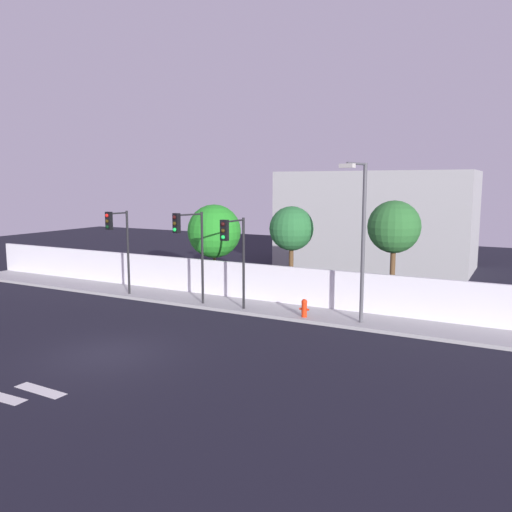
{
  "coord_description": "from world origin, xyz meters",
  "views": [
    {
      "loc": [
        12.73,
        -12.83,
        5.92
      ],
      "look_at": [
        2.45,
        6.5,
        2.83
      ],
      "focal_mm": 36.16,
      "sensor_mm": 36.0,
      "label": 1
    }
  ],
  "objects_px": {
    "traffic_light_right": "(117,234)",
    "roadside_tree_midleft": "(291,229)",
    "roadside_tree_leftmost": "(214,231)",
    "street_lamp_curbside": "(361,231)",
    "roadside_tree_midright": "(394,227)",
    "fire_hydrant": "(304,307)",
    "traffic_light_center": "(233,244)",
    "traffic_light_left": "(188,238)"
  },
  "relations": [
    {
      "from": "roadside_tree_midright",
      "to": "roadside_tree_leftmost",
      "type": "bearing_deg",
      "value": 180.0
    },
    {
      "from": "traffic_light_left",
      "to": "roadside_tree_leftmost",
      "type": "distance_m",
      "value": 4.2
    },
    {
      "from": "roadside_tree_leftmost",
      "to": "roadside_tree_midright",
      "type": "relative_size",
      "value": 0.93
    },
    {
      "from": "roadside_tree_leftmost",
      "to": "roadside_tree_midright",
      "type": "distance_m",
      "value": 9.72
    },
    {
      "from": "fire_hydrant",
      "to": "traffic_light_center",
      "type": "bearing_deg",
      "value": -165.51
    },
    {
      "from": "traffic_light_left",
      "to": "traffic_light_right",
      "type": "distance_m",
      "value": 4.52
    },
    {
      "from": "roadside_tree_leftmost",
      "to": "roadside_tree_midleft",
      "type": "distance_m",
      "value": 4.61
    },
    {
      "from": "street_lamp_curbside",
      "to": "roadside_tree_leftmost",
      "type": "xyz_separation_m",
      "value": [
        -9.11,
        3.2,
        -0.68
      ]
    },
    {
      "from": "traffic_light_center",
      "to": "roadside_tree_midright",
      "type": "relative_size",
      "value": 0.82
    },
    {
      "from": "traffic_light_center",
      "to": "traffic_light_right",
      "type": "relative_size",
      "value": 0.97
    },
    {
      "from": "traffic_light_right",
      "to": "roadside_tree_midright",
      "type": "height_order",
      "value": "roadside_tree_midright"
    },
    {
      "from": "traffic_light_center",
      "to": "street_lamp_curbside",
      "type": "bearing_deg",
      "value": 9.33
    },
    {
      "from": "traffic_light_right",
      "to": "traffic_light_left",
      "type": "bearing_deg",
      "value": -2.19
    },
    {
      "from": "traffic_light_left",
      "to": "fire_hydrant",
      "type": "bearing_deg",
      "value": 7.49
    },
    {
      "from": "roadside_tree_midleft",
      "to": "roadside_tree_midright",
      "type": "height_order",
      "value": "roadside_tree_midright"
    },
    {
      "from": "roadside_tree_leftmost",
      "to": "roadside_tree_midright",
      "type": "height_order",
      "value": "roadside_tree_midright"
    },
    {
      "from": "roadside_tree_midright",
      "to": "street_lamp_curbside",
      "type": "bearing_deg",
      "value": -100.38
    },
    {
      "from": "traffic_light_right",
      "to": "roadside_tree_midright",
      "type": "distance_m",
      "value": 13.63
    },
    {
      "from": "fire_hydrant",
      "to": "roadside_tree_midleft",
      "type": "bearing_deg",
      "value": 122.65
    },
    {
      "from": "traffic_light_right",
      "to": "fire_hydrant",
      "type": "bearing_deg",
      "value": 3.17
    },
    {
      "from": "street_lamp_curbside",
      "to": "fire_hydrant",
      "type": "distance_m",
      "value": 4.2
    },
    {
      "from": "traffic_light_right",
      "to": "roadside_tree_midleft",
      "type": "distance_m",
      "value": 8.85
    },
    {
      "from": "street_lamp_curbside",
      "to": "roadside_tree_midright",
      "type": "distance_m",
      "value": 3.26
    },
    {
      "from": "traffic_light_center",
      "to": "roadside_tree_leftmost",
      "type": "relative_size",
      "value": 0.88
    },
    {
      "from": "street_lamp_curbside",
      "to": "fire_hydrant",
      "type": "relative_size",
      "value": 8.26
    },
    {
      "from": "traffic_light_left",
      "to": "roadside_tree_leftmost",
      "type": "xyz_separation_m",
      "value": [
        -1.16,
        4.04,
        -0.08
      ]
    },
    {
      "from": "roadside_tree_midright",
      "to": "fire_hydrant",
      "type": "bearing_deg",
      "value": -132.07
    },
    {
      "from": "traffic_light_left",
      "to": "roadside_tree_leftmost",
      "type": "height_order",
      "value": "roadside_tree_leftmost"
    },
    {
      "from": "traffic_light_center",
      "to": "street_lamp_curbside",
      "type": "xyz_separation_m",
      "value": [
        5.5,
        0.9,
        0.74
      ]
    },
    {
      "from": "street_lamp_curbside",
      "to": "traffic_light_center",
      "type": "bearing_deg",
      "value": -170.67
    },
    {
      "from": "traffic_light_left",
      "to": "traffic_light_right",
      "type": "relative_size",
      "value": 1.01
    },
    {
      "from": "traffic_light_left",
      "to": "fire_hydrant",
      "type": "distance_m",
      "value": 6.28
    },
    {
      "from": "traffic_light_left",
      "to": "street_lamp_curbside",
      "type": "relative_size",
      "value": 0.67
    },
    {
      "from": "traffic_light_center",
      "to": "roadside_tree_midleft",
      "type": "xyz_separation_m",
      "value": [
        0.99,
        4.11,
        0.38
      ]
    },
    {
      "from": "traffic_light_center",
      "to": "street_lamp_curbside",
      "type": "distance_m",
      "value": 5.62
    },
    {
      "from": "traffic_light_right",
      "to": "roadside_tree_midleft",
      "type": "xyz_separation_m",
      "value": [
        7.96,
        3.86,
        0.3
      ]
    },
    {
      "from": "roadside_tree_midleft",
      "to": "roadside_tree_midright",
      "type": "bearing_deg",
      "value": 0.0
    },
    {
      "from": "street_lamp_curbside",
      "to": "roadside_tree_midright",
      "type": "xyz_separation_m",
      "value": [
        0.59,
        3.2,
        -0.09
      ]
    },
    {
      "from": "fire_hydrant",
      "to": "street_lamp_curbside",
      "type": "bearing_deg",
      "value": 2.41
    },
    {
      "from": "traffic_light_right",
      "to": "roadside_tree_leftmost",
      "type": "xyz_separation_m",
      "value": [
        3.36,
        3.86,
        -0.02
      ]
    },
    {
      "from": "roadside_tree_midleft",
      "to": "traffic_light_center",
      "type": "bearing_deg",
      "value": -103.49
    },
    {
      "from": "traffic_light_left",
      "to": "street_lamp_curbside",
      "type": "bearing_deg",
      "value": 5.97
    }
  ]
}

